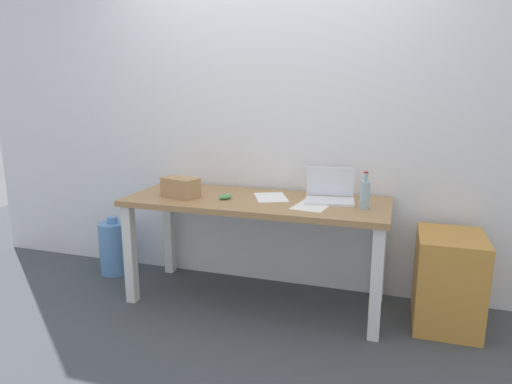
{
  "coord_description": "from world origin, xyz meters",
  "views": [
    {
      "loc": [
        0.91,
        -2.88,
        1.49
      ],
      "look_at": [
        0.0,
        0.0,
        0.81
      ],
      "focal_mm": 31.48,
      "sensor_mm": 36.0,
      "label": 1
    }
  ],
  "objects_px": {
    "cardboard_box": "(181,187)",
    "filing_cabinet": "(448,281)",
    "water_cooler_jug": "(114,247)",
    "desk": "(256,213)",
    "laptop_right": "(330,194)",
    "computer_mouse": "(225,197)",
    "beer_bottle": "(365,194)"
  },
  "relations": [
    {
      "from": "cardboard_box",
      "to": "filing_cabinet",
      "type": "height_order",
      "value": "cardboard_box"
    },
    {
      "from": "computer_mouse",
      "to": "filing_cabinet",
      "type": "relative_size",
      "value": 0.16
    },
    {
      "from": "computer_mouse",
      "to": "filing_cabinet",
      "type": "height_order",
      "value": "computer_mouse"
    },
    {
      "from": "filing_cabinet",
      "to": "computer_mouse",
      "type": "bearing_deg",
      "value": -175.88
    },
    {
      "from": "beer_bottle",
      "to": "cardboard_box",
      "type": "bearing_deg",
      "value": -177.55
    },
    {
      "from": "beer_bottle",
      "to": "computer_mouse",
      "type": "height_order",
      "value": "beer_bottle"
    },
    {
      "from": "desk",
      "to": "filing_cabinet",
      "type": "xyz_separation_m",
      "value": [
        1.28,
        0.04,
        -0.35
      ]
    },
    {
      "from": "laptop_right",
      "to": "water_cooler_jug",
      "type": "distance_m",
      "value": 1.87
    },
    {
      "from": "laptop_right",
      "to": "water_cooler_jug",
      "type": "bearing_deg",
      "value": 178.66
    },
    {
      "from": "beer_bottle",
      "to": "filing_cabinet",
      "type": "relative_size",
      "value": 0.39
    },
    {
      "from": "computer_mouse",
      "to": "beer_bottle",
      "type": "bearing_deg",
      "value": 35.35
    },
    {
      "from": "desk",
      "to": "computer_mouse",
      "type": "height_order",
      "value": "computer_mouse"
    },
    {
      "from": "water_cooler_jug",
      "to": "desk",
      "type": "bearing_deg",
      "value": -5.93
    },
    {
      "from": "laptop_right",
      "to": "filing_cabinet",
      "type": "distance_m",
      "value": 0.93
    },
    {
      "from": "cardboard_box",
      "to": "filing_cabinet",
      "type": "relative_size",
      "value": 0.42
    },
    {
      "from": "desk",
      "to": "beer_bottle",
      "type": "bearing_deg",
      "value": -3.19
    },
    {
      "from": "beer_bottle",
      "to": "cardboard_box",
      "type": "distance_m",
      "value": 1.26
    },
    {
      "from": "cardboard_box",
      "to": "filing_cabinet",
      "type": "distance_m",
      "value": 1.88
    },
    {
      "from": "laptop_right",
      "to": "desk",
      "type": "bearing_deg",
      "value": -169.56
    },
    {
      "from": "filing_cabinet",
      "to": "laptop_right",
      "type": "bearing_deg",
      "value": 176.14
    },
    {
      "from": "laptop_right",
      "to": "cardboard_box",
      "type": "relative_size",
      "value": 1.39
    },
    {
      "from": "desk",
      "to": "cardboard_box",
      "type": "bearing_deg",
      "value": -169.79
    },
    {
      "from": "beer_bottle",
      "to": "water_cooler_jug",
      "type": "relative_size",
      "value": 0.5
    },
    {
      "from": "laptop_right",
      "to": "filing_cabinet",
      "type": "relative_size",
      "value": 0.58
    },
    {
      "from": "desk",
      "to": "filing_cabinet",
      "type": "height_order",
      "value": "desk"
    },
    {
      "from": "computer_mouse",
      "to": "filing_cabinet",
      "type": "distance_m",
      "value": 1.55
    },
    {
      "from": "beer_bottle",
      "to": "filing_cabinet",
      "type": "distance_m",
      "value": 0.77
    },
    {
      "from": "filing_cabinet",
      "to": "desk",
      "type": "bearing_deg",
      "value": -178.28
    },
    {
      "from": "cardboard_box",
      "to": "water_cooler_jug",
      "type": "height_order",
      "value": "cardboard_box"
    },
    {
      "from": "beer_bottle",
      "to": "filing_cabinet",
      "type": "xyz_separation_m",
      "value": [
        0.54,
        0.08,
        -0.55
      ]
    },
    {
      "from": "water_cooler_jug",
      "to": "filing_cabinet",
      "type": "relative_size",
      "value": 0.79
    },
    {
      "from": "water_cooler_jug",
      "to": "cardboard_box",
      "type": "bearing_deg",
      "value": -16.87
    }
  ]
}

